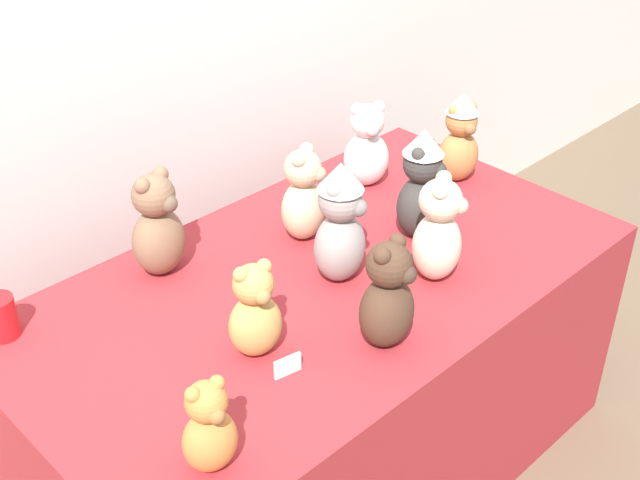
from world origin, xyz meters
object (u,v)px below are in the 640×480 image
at_px(teddy_bear_honey, 255,313).
at_px(teddy_bear_sand, 303,197).
at_px(teddy_bear_ginger, 209,429).
at_px(teddy_bear_snow, 367,147).
at_px(party_cup_red, 0,317).
at_px(teddy_bear_caramel, 460,138).
at_px(teddy_bear_ash, 340,224).
at_px(teddy_bear_mocha, 157,227).
at_px(teddy_bear_cream, 438,232).
at_px(teddy_bear_charcoal, 421,185).
at_px(display_table, 320,377).
at_px(teddy_bear_cocoa, 388,297).

xyz_separation_m(teddy_bear_honey, teddy_bear_sand, (0.43, 0.30, 0.01)).
relative_size(teddy_bear_honey, teddy_bear_ginger, 1.12).
xyz_separation_m(teddy_bear_snow, party_cup_red, (-1.19, 0.10, -0.08)).
distance_m(teddy_bear_caramel, teddy_bear_ginger, 1.38).
distance_m(teddy_bear_caramel, teddy_bear_sand, 0.60).
bearing_deg(teddy_bear_ash, teddy_bear_caramel, -10.55).
relative_size(teddy_bear_ash, teddy_bear_mocha, 1.14).
bearing_deg(teddy_bear_sand, teddy_bear_cream, -100.47).
distance_m(teddy_bear_ginger, teddy_bear_mocha, 0.73).
distance_m(teddy_bear_mocha, teddy_bear_snow, 0.75).
bearing_deg(party_cup_red, teddy_bear_sand, -12.47).
bearing_deg(teddy_bear_mocha, teddy_bear_ash, -62.87).
distance_m(teddy_bear_honey, teddy_bear_charcoal, 0.68).
xyz_separation_m(teddy_bear_caramel, teddy_bear_charcoal, (-0.34, -0.13, 0.02)).
bearing_deg(teddy_bear_mocha, party_cup_red, 158.88).
distance_m(display_table, teddy_bear_mocha, 0.66).
height_order(teddy_bear_honey, teddy_bear_charcoal, teddy_bear_charcoal).
bearing_deg(teddy_bear_honey, teddy_bear_cocoa, -25.97).
bearing_deg(display_table, teddy_bear_ginger, -152.46).
bearing_deg(teddy_bear_cocoa, teddy_bear_charcoal, 19.44).
xyz_separation_m(teddy_bear_sand, teddy_bear_cream, (0.12, -0.39, 0.01)).
height_order(teddy_bear_cocoa, teddy_bear_sand, teddy_bear_cocoa).
bearing_deg(teddy_bear_cream, teddy_bear_mocha, 102.10).
bearing_deg(teddy_bear_snow, teddy_bear_cream, -88.28).
height_order(teddy_bear_ash, teddy_bear_charcoal, teddy_bear_ash).
bearing_deg(teddy_bear_caramel, teddy_bear_ash, -153.62).
bearing_deg(teddy_bear_honey, teddy_bear_ginger, -133.80).
bearing_deg(teddy_bear_snow, teddy_bear_mocha, -156.14).
distance_m(teddy_bear_cocoa, teddy_bear_sand, 0.52).
xyz_separation_m(teddy_bear_charcoal, teddy_bear_cream, (-0.13, -0.17, -0.02)).
bearing_deg(teddy_bear_honey, teddy_bear_ash, 23.70).
height_order(teddy_bear_ginger, teddy_bear_charcoal, teddy_bear_charcoal).
bearing_deg(teddy_bear_ash, teddy_bear_mocha, 111.60).
height_order(teddy_bear_ginger, teddy_bear_snow, teddy_bear_snow).
xyz_separation_m(display_table, teddy_bear_caramel, (0.70, 0.09, 0.51)).
xyz_separation_m(teddy_bear_caramel, teddy_bear_ginger, (-1.32, -0.41, -0.04)).
bearing_deg(display_table, teddy_bear_mocha, 131.74).
height_order(teddy_bear_caramel, teddy_bear_cream, teddy_bear_cream).
bearing_deg(teddy_bear_ginger, teddy_bear_charcoal, 23.20).
bearing_deg(teddy_bear_snow, party_cup_red, -156.76).
relative_size(teddy_bear_ash, teddy_bear_charcoal, 1.04).
xyz_separation_m(teddy_bear_cocoa, teddy_bear_honey, (-0.25, 0.19, -0.02)).
distance_m(teddy_bear_honey, teddy_bear_snow, 0.88).
relative_size(teddy_bear_cocoa, teddy_bear_sand, 1.03).
distance_m(teddy_bear_cocoa, teddy_bear_honey, 0.31).
bearing_deg(teddy_bear_snow, teddy_bear_ginger, -123.46).
bearing_deg(display_table, teddy_bear_snow, 30.07).
height_order(teddy_bear_ash, teddy_bear_snow, teddy_bear_ash).
height_order(teddy_bear_ash, party_cup_red, teddy_bear_ash).
distance_m(display_table, teddy_bear_cocoa, 0.59).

